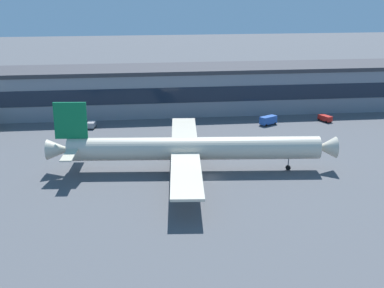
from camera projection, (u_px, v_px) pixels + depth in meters
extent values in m
plane|color=#4C4F54|center=(210.00, 177.00, 113.15)|extent=(600.00, 600.00, 0.00)
cube|color=gray|center=(181.00, 91.00, 167.97)|extent=(199.49, 18.42, 13.05)
cube|color=#38383D|center=(181.00, 69.00, 165.84)|extent=(203.48, 18.79, 1.20)
cube|color=#192333|center=(184.00, 95.00, 159.01)|extent=(195.50, 0.16, 4.70)
cylinder|color=beige|center=(194.00, 148.00, 115.41)|extent=(55.16, 10.23, 5.00)
cone|color=beige|center=(326.00, 147.00, 116.16)|extent=(4.93, 5.15, 4.75)
cone|color=beige|center=(60.00, 150.00, 114.65)|extent=(5.90, 5.00, 4.50)
cube|color=#0C723F|center=(70.00, 121.00, 112.78)|extent=(7.01, 1.17, 7.99)
cube|color=beige|center=(79.00, 139.00, 119.75)|extent=(3.25, 9.18, 0.30)
cube|color=beige|center=(70.00, 154.00, 109.27)|extent=(3.25, 9.18, 0.30)
cube|color=beige|center=(184.00, 132.00, 129.68)|extent=(8.34, 25.18, 0.50)
cube|color=beige|center=(186.00, 175.00, 101.33)|extent=(8.34, 25.18, 0.50)
cylinder|color=#99999E|center=(189.00, 143.00, 126.70)|extent=(4.37, 3.13, 2.75)
cylinder|color=#99999E|center=(191.00, 176.00, 105.43)|extent=(4.37, 3.13, 2.75)
cylinder|color=black|center=(288.00, 168.00, 117.35)|extent=(1.14, 0.60, 1.10)
cylinder|color=slate|center=(288.00, 161.00, 116.86)|extent=(0.24, 0.24, 2.72)
cylinder|color=black|center=(182.00, 165.00, 118.88)|extent=(1.14, 0.60, 1.10)
cylinder|color=slate|center=(182.00, 158.00, 118.39)|extent=(0.24, 0.24, 2.72)
cylinder|color=black|center=(182.00, 172.00, 114.59)|extent=(1.14, 0.60, 1.10)
cylinder|color=slate|center=(182.00, 165.00, 114.10)|extent=(0.24, 0.24, 2.72)
cube|color=gray|center=(92.00, 124.00, 150.09)|extent=(2.54, 3.87, 1.50)
cube|color=black|center=(91.00, 124.00, 149.06)|extent=(2.01, 1.53, 0.38)
cylinder|color=black|center=(94.00, 128.00, 149.08)|extent=(0.41, 0.74, 0.70)
cylinder|color=black|center=(88.00, 128.00, 149.14)|extent=(0.41, 0.74, 0.70)
cylinder|color=black|center=(96.00, 126.00, 151.49)|extent=(0.41, 0.74, 0.70)
cylinder|color=black|center=(89.00, 126.00, 151.54)|extent=(0.41, 0.74, 0.70)
cube|color=red|center=(325.00, 118.00, 157.09)|extent=(3.47, 4.79, 1.50)
cube|color=black|center=(328.00, 118.00, 156.01)|extent=(2.21, 2.10, 0.38)
cylinder|color=black|center=(331.00, 121.00, 156.46)|extent=(0.55, 0.76, 0.70)
cylinder|color=black|center=(326.00, 122.00, 155.64)|extent=(0.55, 0.76, 0.70)
cylinder|color=black|center=(323.00, 119.00, 159.00)|extent=(0.55, 0.76, 0.70)
cylinder|color=black|center=(319.00, 120.00, 158.18)|extent=(0.55, 0.76, 0.70)
cube|color=#2651A5|center=(268.00, 120.00, 153.42)|extent=(5.60, 4.50, 2.20)
cube|color=black|center=(265.00, 119.00, 152.47)|extent=(2.59, 2.66, 0.55)
cylinder|color=black|center=(266.00, 125.00, 151.95)|extent=(0.76, 0.61, 0.70)
cylinder|color=black|center=(261.00, 124.00, 153.46)|extent=(0.76, 0.61, 0.70)
cylinder|color=black|center=(275.00, 123.00, 154.05)|extent=(0.76, 0.61, 0.70)
cylinder|color=black|center=(270.00, 122.00, 155.55)|extent=(0.76, 0.61, 0.70)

